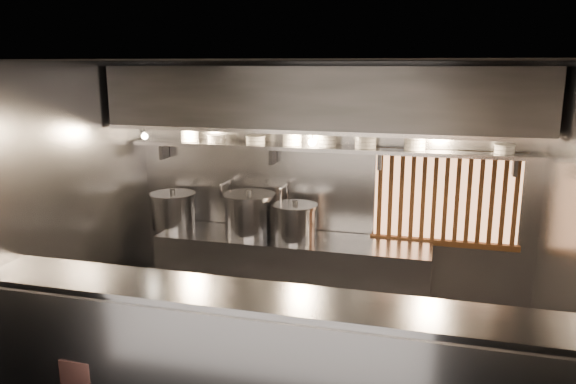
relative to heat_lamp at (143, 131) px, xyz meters
The scene contains 26 objects.
floor 2.93m from the heat_lamp, 24.14° to the right, with size 4.50×4.50×0.00m, color black.
ceiling 2.21m from the heat_lamp, 24.14° to the right, with size 4.50×4.50×0.00m, color black.
wall_back 2.11m from the heat_lamp, 18.89° to the left, with size 4.50×4.50×0.00m, color gray.
wall_left 1.14m from the heat_lamp, 112.49° to the right, with size 3.00×3.00×0.00m, color gray.
wall_right 4.29m from the heat_lamp, 11.59° to the right, with size 3.00×3.00×0.00m, color gray.
serving_counter 3.02m from the heat_lamp, 43.63° to the right, with size 4.50×0.56×1.13m.
cooking_bench 2.29m from the heat_lamp, ahead, with size 3.00×0.70×0.90m, color #9D9DA2.
bowl_shelf 1.96m from the heat_lamp, 13.90° to the left, with size 4.40×0.34×0.04m, color #9D9DA2.
exhaust_hood 1.95m from the heat_lamp, ahead, with size 4.40×0.81×0.65m.
wood_screen 3.33m from the heat_lamp, 10.67° to the left, with size 1.56×0.09×1.04m.
faucet_left 1.18m from the heat_lamp, 34.60° to the left, with size 0.04×0.30×0.50m.
faucet_right 1.71m from the heat_lamp, 19.61° to the left, with size 0.04×0.30×0.50m.
heat_lamp is the anchor object (origin of this frame).
pendant_bulb 1.83m from the heat_lamp, 11.00° to the left, with size 0.09×0.09×0.19m.
stock_pot_left 1.03m from the heat_lamp, 65.65° to the left, with size 0.55×0.55×0.45m.
stock_pot_mid 1.47m from the heat_lamp, 16.52° to the left, with size 0.64×0.64×0.50m.
stock_pot_right 1.92m from the heat_lamp, ahead, with size 0.65×0.65×0.44m.
red_placard 2.74m from the heat_lamp, 77.01° to the right, with size 0.26×0.02×0.36m, color #B41B13.
bowl_stack_0 0.58m from the heat_lamp, 55.18° to the left, with size 0.22×0.22×0.17m.
bowl_stack_1 0.82m from the heat_lamp, 35.55° to the left, with size 0.22×0.22×0.09m.
bowl_stack_2 1.22m from the heat_lamp, 22.70° to the left, with size 0.23×0.23×0.09m.
bowl_stack_3 1.62m from the heat_lamp, 16.92° to the left, with size 0.22×0.22×0.17m.
bowl_stack_4 1.99m from the heat_lamp, 13.63° to the left, with size 0.21×0.21×0.13m.
bowl_stack_5 2.40m from the heat_lamp, 11.32° to the left, with size 0.24×0.24×0.13m.
bowl_stack_6 2.89m from the heat_lamp, ahead, with size 0.23×0.23×0.17m.
bowl_stack_7 3.76m from the heat_lamp, ahead, with size 0.21×0.21×0.09m.
Camera 1 is at (1.22, -4.57, 2.77)m, focal length 35.00 mm.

